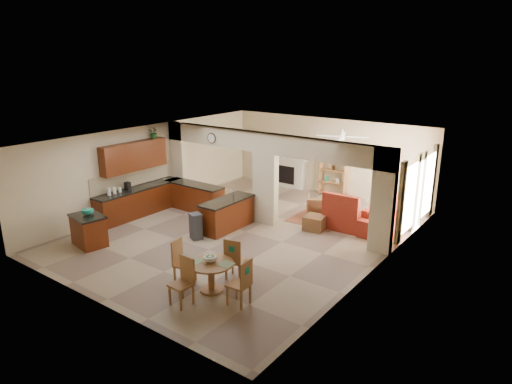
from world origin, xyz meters
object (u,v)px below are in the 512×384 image
Objects in this scene: sofa at (390,217)px; armchair at (319,206)px; dining_table at (211,272)px; kitchen_island at (89,230)px.

armchair is at bearing 101.79° from sofa.
sofa is (1.76, 6.01, -0.09)m from dining_table.
armchair is (3.96, 5.67, -0.06)m from kitchen_island.
sofa is at bearing 73.64° from dining_table.
kitchen_island reaches higher than dining_table.
kitchen_island reaches higher than armchair.
kitchen_island reaches higher than sofa.
sofa reaches higher than dining_table.
kitchen_island is 1.36× the size of armchair.
kitchen_island is 8.64m from sofa.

